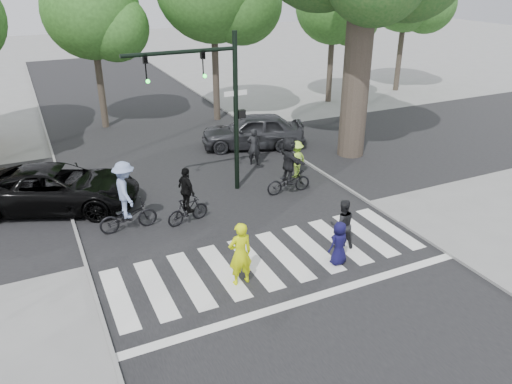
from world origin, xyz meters
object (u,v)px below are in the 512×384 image
(cyclist_right, at_px, (289,168))
(pedestrian_adult, at_px, (342,224))
(traffic_signal, at_px, (214,93))
(pedestrian_woman, at_px, (240,254))
(car_suv, at_px, (57,188))
(cyclist_left, at_px, (126,201))
(pedestrian_child, at_px, (339,243))
(cyclist_mid, at_px, (187,201))
(car_grey, at_px, (253,131))

(cyclist_right, bearing_deg, pedestrian_adult, -96.42)
(traffic_signal, xyz_separation_m, pedestrian_woman, (-1.63, -5.94, -2.96))
(pedestrian_adult, bearing_deg, car_suv, -23.81)
(pedestrian_adult, distance_m, cyclist_right, 4.31)
(pedestrian_adult, distance_m, car_suv, 10.16)
(pedestrian_adult, xyz_separation_m, cyclist_left, (-5.74, 3.96, 0.24))
(pedestrian_child, relative_size, car_suv, 0.24)
(pedestrian_child, xyz_separation_m, cyclist_left, (-5.12, 4.70, 0.37))
(pedestrian_adult, bearing_deg, cyclist_mid, -25.85)
(cyclist_right, bearing_deg, pedestrian_woman, -131.05)
(cyclist_left, xyz_separation_m, car_grey, (7.22, 5.69, -0.22))
(cyclist_right, distance_m, car_suv, 8.47)
(pedestrian_adult, bearing_deg, car_grey, -81.29)
(traffic_signal, bearing_deg, car_grey, 49.98)
(cyclist_mid, bearing_deg, pedestrian_adult, -43.31)
(cyclist_mid, bearing_deg, traffic_signal, 46.65)
(traffic_signal, distance_m, cyclist_left, 4.96)
(cyclist_mid, bearing_deg, cyclist_right, 9.22)
(pedestrian_woman, relative_size, cyclist_left, 0.78)
(car_suv, distance_m, car_grey, 9.58)
(pedestrian_adult, distance_m, cyclist_left, 6.97)
(pedestrian_adult, bearing_deg, pedestrian_woman, 24.20)
(cyclist_left, relative_size, car_suv, 0.42)
(cyclist_mid, bearing_deg, pedestrian_child, -53.64)
(cyclist_mid, relative_size, car_grey, 0.42)
(cyclist_right, bearing_deg, cyclist_left, -177.01)
(pedestrian_adult, height_order, car_suv, pedestrian_adult)
(cyclist_left, bearing_deg, traffic_signal, 22.50)
(pedestrian_adult, xyz_separation_m, car_grey, (1.48, 9.64, 0.02))
(traffic_signal, bearing_deg, cyclist_mid, -133.35)
(cyclist_mid, bearing_deg, pedestrian_woman, -87.38)
(pedestrian_woman, bearing_deg, car_suv, -61.51)
(pedestrian_woman, bearing_deg, cyclist_right, -131.96)
(traffic_signal, height_order, pedestrian_woman, traffic_signal)
(pedestrian_child, height_order, cyclist_left, cyclist_left)
(car_suv, bearing_deg, car_grey, -48.93)
(car_grey, bearing_deg, pedestrian_adult, 11.00)
(car_suv, bearing_deg, pedestrian_child, -113.49)
(pedestrian_woman, distance_m, car_grey, 11.29)
(car_suv, xyz_separation_m, car_grey, (9.12, 2.94, 0.04))
(pedestrian_child, bearing_deg, cyclist_left, -52.76)
(pedestrian_child, distance_m, pedestrian_adult, 0.97)
(pedestrian_adult, xyz_separation_m, cyclist_right, (0.48, 4.28, 0.21))
(traffic_signal, relative_size, cyclist_right, 2.63)
(pedestrian_woman, bearing_deg, pedestrian_child, 173.06)
(pedestrian_child, bearing_deg, pedestrian_adult, -139.69)
(pedestrian_woman, relative_size, cyclist_mid, 0.93)
(pedestrian_child, height_order, car_suv, car_suv)
(pedestrian_child, height_order, pedestrian_adult, pedestrian_adult)
(traffic_signal, bearing_deg, cyclist_left, -157.50)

